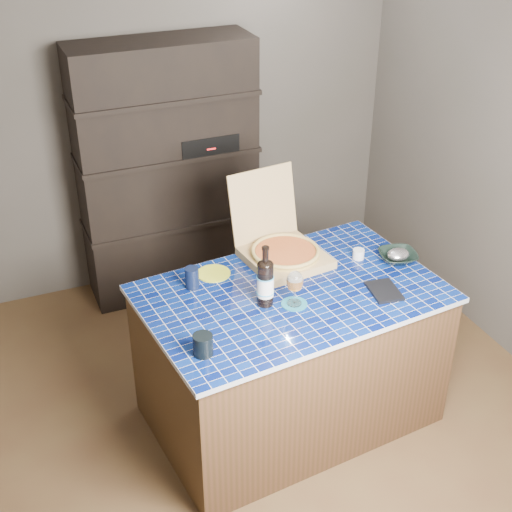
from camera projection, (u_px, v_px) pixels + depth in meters
name	position (u px, v px, depth m)	size (l,w,h in m)	color
room	(253.00, 223.00, 3.51)	(3.50, 3.50, 3.50)	brown
shelving_unit	(168.00, 172.00, 4.90)	(1.20, 0.41, 1.80)	black
kitchen_island	(290.00, 355.00, 3.93)	(1.63, 1.13, 0.85)	#4A2D1D
pizza_box	(283.00, 249.00, 3.96)	(0.47, 0.55, 0.45)	tan
mead_bottle	(265.00, 282.00, 3.55)	(0.09, 0.09, 0.33)	black
teal_trivet	(294.00, 304.00, 3.61)	(0.13, 0.13, 0.01)	#176278
wine_glass	(295.00, 282.00, 3.54)	(0.08, 0.08, 0.19)	white
tumbler	(203.00, 345.00, 3.24)	(0.09, 0.09, 0.10)	black
dvd_case	(384.00, 291.00, 3.70)	(0.14, 0.20, 0.02)	black
bowl	(398.00, 257.00, 3.97)	(0.21, 0.21, 0.05)	black
foil_contents	(398.00, 254.00, 3.96)	(0.13, 0.11, 0.06)	silver
white_jar	(358.00, 254.00, 3.99)	(0.06, 0.06, 0.06)	silver
navy_cup	(192.00, 278.00, 3.72)	(0.07, 0.07, 0.12)	black
green_trivet	(214.00, 273.00, 3.86)	(0.18, 0.18, 0.01)	gold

